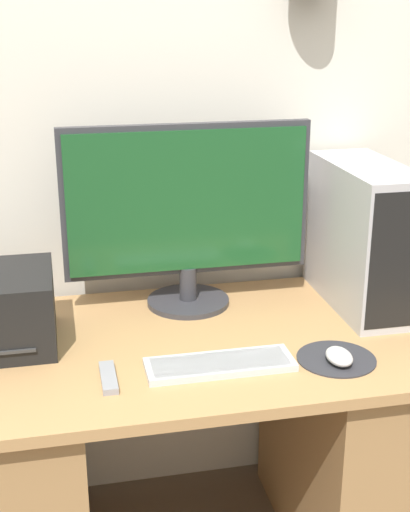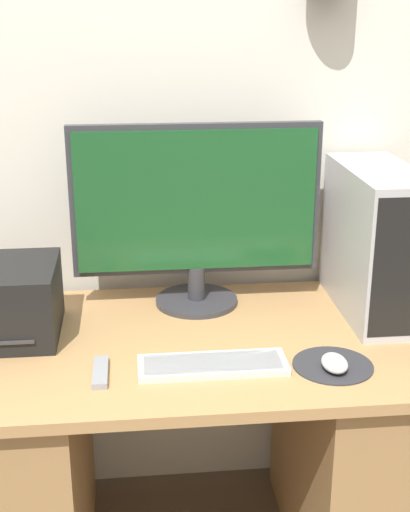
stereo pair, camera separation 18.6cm
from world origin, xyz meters
name	(u,v)px [view 2 (the right image)]	position (x,y,z in m)	size (l,w,h in m)	color
wall_back	(178,92)	(0.00, 0.82, 1.35)	(6.40, 0.19, 2.70)	silver
desk	(192,451)	(0.00, 0.38, 0.38)	(1.45, 0.77, 0.74)	tan
monitor	(196,209)	(0.04, 0.63, 1.04)	(0.73, 0.25, 0.55)	#333338
keyboard	(213,365)	(0.04, 0.21, 0.75)	(0.37, 0.12, 0.02)	silver
mousepad	(333,365)	(0.34, 0.19, 0.74)	(0.20, 0.20, 0.00)	#2D2D33
mouse	(335,363)	(0.34, 0.17, 0.76)	(0.06, 0.09, 0.04)	silver
computer_tower	(376,241)	(0.55, 0.53, 0.96)	(0.19, 0.47, 0.43)	#B2B2B7
remote_control	(100,372)	(-0.24, 0.21, 0.75)	(0.04, 0.15, 0.02)	gray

